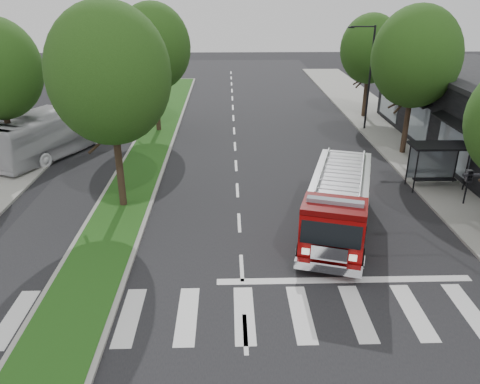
{
  "coord_description": "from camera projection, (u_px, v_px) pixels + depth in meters",
  "views": [
    {
      "loc": [
        -0.51,
        -16.29,
        10.52
      ],
      "look_at": [
        0.03,
        3.64,
        1.8
      ],
      "focal_mm": 35.0,
      "sensor_mm": 36.0,
      "label": 1
    }
  ],
  "objects": [
    {
      "name": "ground",
      "position": [
        242.0,
        268.0,
        19.14
      ],
      "size": [
        140.0,
        140.0,
        0.0
      ],
      "primitive_type": "plane",
      "color": "black",
      "rests_on": "ground"
    },
    {
      "name": "fire_engine",
      "position": [
        338.0,
        204.0,
        21.43
      ],
      "size": [
        4.97,
        8.99,
        2.99
      ],
      "rotation": [
        0.0,
        0.0,
        -0.3
      ],
      "color": "#5B0505",
      "rests_on": "ground"
    },
    {
      "name": "tree_median_near",
      "position": [
        109.0,
        75.0,
        21.76
      ],
      "size": [
        5.8,
        5.8,
        10.16
      ],
      "color": "black",
      "rests_on": "ground"
    },
    {
      "name": "tree_median_far",
      "position": [
        153.0,
        47.0,
        34.71
      ],
      "size": [
        5.6,
        5.6,
        9.72
      ],
      "color": "black",
      "rests_on": "ground"
    },
    {
      "name": "sidewalk_right",
      "position": [
        441.0,
        174.0,
        28.58
      ],
      "size": [
        5.0,
        80.0,
        0.15
      ],
      "primitive_type": "cube",
      "color": "gray",
      "rests_on": "ground"
    },
    {
      "name": "tree_right_mid",
      "position": [
        416.0,
        57.0,
        29.65
      ],
      "size": [
        5.6,
        5.6,
        9.72
      ],
      "color": "black",
      "rests_on": "ground"
    },
    {
      "name": "streetlight_right_far",
      "position": [
        368.0,
        74.0,
        35.92
      ],
      "size": [
        2.11,
        0.2,
        8.0
      ],
      "color": "black",
      "rests_on": "ground"
    },
    {
      "name": "tree_right_far",
      "position": [
        370.0,
        49.0,
        39.07
      ],
      "size": [
        5.0,
        5.0,
        8.73
      ],
      "color": "black",
      "rests_on": "ground"
    },
    {
      "name": "median",
      "position": [
        156.0,
        138.0,
        35.45
      ],
      "size": [
        3.0,
        50.0,
        0.15
      ],
      "color": "gray",
      "rests_on": "ground"
    },
    {
      "name": "city_bus",
      "position": [
        61.0,
        130.0,
        32.12
      ],
      "size": [
        7.04,
        11.5,
        3.17
      ],
      "primitive_type": "imported",
      "rotation": [
        0.0,
        0.0,
        -0.42
      ],
      "color": "silver",
      "rests_on": "ground"
    },
    {
      "name": "bus_shelter",
      "position": [
        438.0,
        154.0,
        26.07
      ],
      "size": [
        3.2,
        1.6,
        2.61
      ],
      "color": "black",
      "rests_on": "ground"
    }
  ]
}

